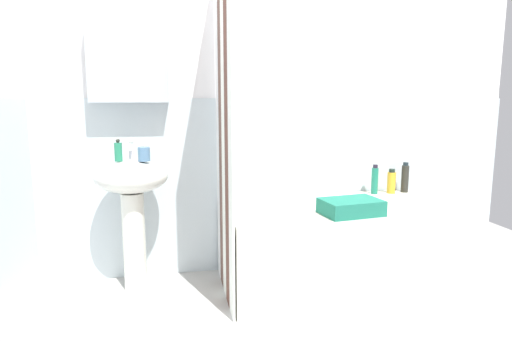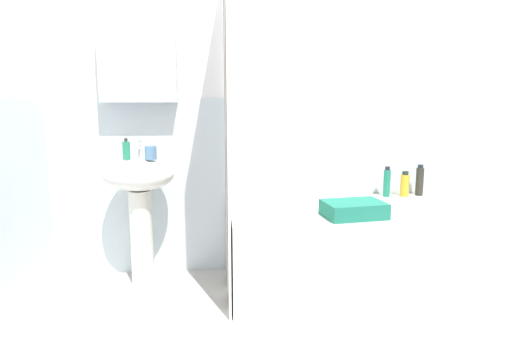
% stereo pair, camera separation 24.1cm
% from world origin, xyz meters
% --- Properties ---
extents(wall_back_tiled, '(3.60, 0.18, 2.40)m').
position_xyz_m(wall_back_tiled, '(-0.06, 1.26, 1.14)').
color(wall_back_tiled, white).
rests_on(wall_back_tiled, ground_plane).
extents(sink, '(0.44, 0.34, 0.82)m').
position_xyz_m(sink, '(-0.91, 1.03, 0.60)').
color(sink, white).
rests_on(sink, ground_plane).
extents(faucet, '(0.03, 0.12, 0.12)m').
position_xyz_m(faucet, '(-0.91, 1.11, 0.88)').
color(faucet, silver).
rests_on(faucet, sink).
extents(soap_dispenser, '(0.05, 0.05, 0.14)m').
position_xyz_m(soap_dispenser, '(-0.98, 1.02, 0.88)').
color(soap_dispenser, '#26835C').
rests_on(soap_dispenser, sink).
extents(toothbrush_cup, '(0.07, 0.07, 0.08)m').
position_xyz_m(toothbrush_cup, '(-0.83, 1.01, 0.86)').
color(toothbrush_cup, '#527B9F').
rests_on(toothbrush_cup, sink).
extents(bathtub, '(1.44, 0.74, 0.53)m').
position_xyz_m(bathtub, '(0.37, 0.85, 0.26)').
color(bathtub, silver).
rests_on(bathtub, ground_plane).
extents(shower_curtain, '(0.01, 0.74, 2.00)m').
position_xyz_m(shower_curtain, '(-0.36, 0.85, 1.00)').
color(shower_curtain, white).
rests_on(shower_curtain, ground_plane).
extents(conditioner_bottle, '(0.05, 0.05, 0.22)m').
position_xyz_m(conditioner_bottle, '(0.99, 1.14, 0.63)').
color(conditioner_bottle, '#2C2B25').
rests_on(conditioner_bottle, bathtub).
extents(lotion_bottle, '(0.06, 0.06, 0.18)m').
position_xyz_m(lotion_bottle, '(0.87, 1.12, 0.61)').
color(lotion_bottle, gold).
rests_on(lotion_bottle, bathtub).
extents(shampoo_bottle, '(0.05, 0.05, 0.21)m').
position_xyz_m(shampoo_bottle, '(0.75, 1.13, 0.63)').
color(shampoo_bottle, '#1C745B').
rests_on(shampoo_bottle, bathtub).
extents(towel_folded, '(0.36, 0.27, 0.09)m').
position_xyz_m(towel_folded, '(0.35, 0.63, 0.57)').
color(towel_folded, '#20745E').
rests_on(towel_folded, bathtub).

